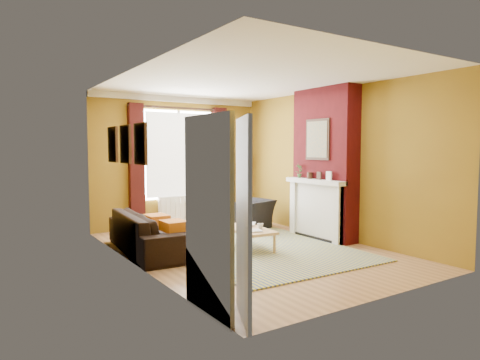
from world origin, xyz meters
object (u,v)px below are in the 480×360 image
at_px(wicker_stool, 201,214).
at_px(floor_lamp, 244,164).
at_px(coffee_table, 248,230).
at_px(armchair, 247,215).
at_px(sofa, 150,232).

bearing_deg(wicker_stool, floor_lamp, 0.00).
bearing_deg(floor_lamp, wicker_stool, -180.00).
height_order(coffee_table, wicker_stool, wicker_stool).
relative_size(armchair, floor_lamp, 0.57).
bearing_deg(armchair, sofa, -0.35).
xyz_separation_m(coffee_table, floor_lamp, (1.50, 2.39, 1.01)).
height_order(sofa, wicker_stool, sofa).
height_order(coffee_table, floor_lamp, floor_lamp).
bearing_deg(coffee_table, wicker_stool, 86.46).
xyz_separation_m(sofa, floor_lamp, (2.92, 1.65, 1.01)).
bearing_deg(wicker_stool, sofa, -137.52).
relative_size(wicker_stool, floor_lamp, 0.29).
bearing_deg(floor_lamp, sofa, -150.53).
xyz_separation_m(armchair, coffee_table, (-0.96, -1.44, 0.01)).
relative_size(sofa, wicker_stool, 4.55).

